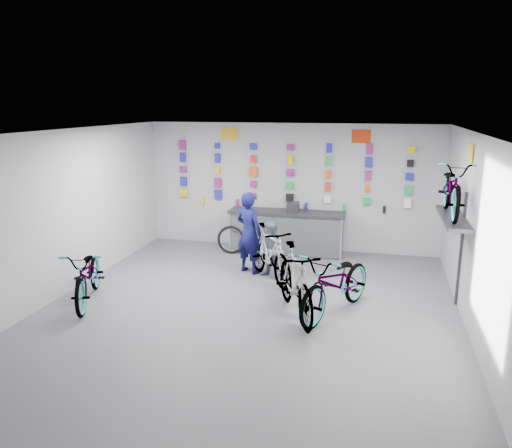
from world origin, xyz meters
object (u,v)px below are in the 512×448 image
(bike_left, at_px, (88,275))
(bike_service, at_px, (269,254))
(bike_center, at_px, (295,282))
(counter, at_px, (286,233))
(clerk, at_px, (249,233))
(bike_right, at_px, (337,283))
(customer, at_px, (271,250))

(bike_left, distance_m, bike_service, 3.40)
(bike_service, bearing_deg, bike_center, -101.02)
(counter, bearing_deg, bike_left, -126.69)
(clerk, bearing_deg, bike_right, 163.17)
(counter, xyz_separation_m, clerk, (-0.50, -1.56, 0.36))
(customer, bearing_deg, counter, 123.33)
(bike_service, distance_m, clerk, 0.73)
(bike_right, distance_m, bike_service, 1.97)
(counter, bearing_deg, bike_center, -77.13)
(bike_right, bearing_deg, customer, 158.75)
(bike_center, height_order, clerk, clerk)
(counter, height_order, bike_left, bike_left)
(bike_center, height_order, bike_service, bike_center)
(clerk, bearing_deg, counter, -82.51)
(bike_left, distance_m, bike_center, 3.65)
(bike_service, bearing_deg, bike_left, 175.04)
(counter, relative_size, bike_left, 1.40)
(bike_right, height_order, bike_service, bike_service)
(bike_center, xyz_separation_m, bike_service, (-0.78, 1.55, -0.04))
(clerk, bearing_deg, bike_left, 68.89)
(bike_left, distance_m, bike_right, 4.33)
(bike_left, height_order, clerk, clerk)
(clerk, distance_m, customer, 0.65)
(bike_service, height_order, customer, customer)
(bike_right, bearing_deg, bike_center, -137.85)
(bike_right, height_order, clerk, clerk)
(bike_left, bearing_deg, customer, 13.09)
(bike_left, height_order, bike_center, bike_center)
(counter, relative_size, bike_right, 1.28)
(bike_center, distance_m, customer, 1.86)
(counter, height_order, clerk, clerk)
(bike_right, distance_m, clerk, 2.65)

